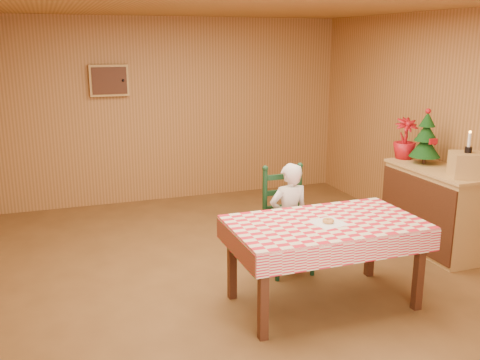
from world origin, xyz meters
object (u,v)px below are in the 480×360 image
Objects in this scene: dining_table at (325,230)px; christmas_tree at (426,139)px; shelf_unit at (434,209)px; crate at (467,165)px; ladder_chair at (286,222)px; storage_bin at (429,228)px; seated_child at (289,218)px.

christmas_tree reaches higher than dining_table.
shelf_unit is 4.13× the size of crate.
shelf_unit is at bearing 22.64° from dining_table.
ladder_chair reaches higher than storage_bin.
ladder_chair is 0.08m from seated_child.
ladder_chair is 2.61× the size of storage_bin.
christmas_tree is at bearing -171.77° from seated_child.
ladder_chair is at bearing -90.00° from seated_child.
dining_table is 0.81m from ladder_chair.
christmas_tree is at bearing 90.00° from crate.
shelf_unit is at bearing -111.90° from storage_bin.
dining_table is 1.34× the size of shelf_unit.
crate is 0.98m from storage_bin.
crate is at bearing 167.52° from seated_child.
dining_table is 2.05m from storage_bin.
christmas_tree reaches higher than ladder_chair.
storage_bin is at bearing -78.17° from christmas_tree.
christmas_tree reaches higher than seated_child.
dining_table is at bearing -90.00° from ladder_chair.
dining_table is at bearing -169.25° from crate.
ladder_chair is 1.74× the size of christmas_tree.
seated_child is at bearing 167.52° from crate.
christmas_tree is 1.50× the size of storage_bin.
crate reaches higher than ladder_chair.
ladder_chair is 0.87× the size of shelf_unit.
seated_child reaches higher than storage_bin.
christmas_tree is (-0.00, 0.65, 0.16)m from crate.
crate is (1.78, -0.39, 0.49)m from seated_child.
storage_bin is at bearing 68.10° from shelf_unit.
dining_table is 1.53× the size of ladder_chair.
crate reaches higher than storage_bin.
shelf_unit is (1.77, 0.01, -0.10)m from seated_child.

